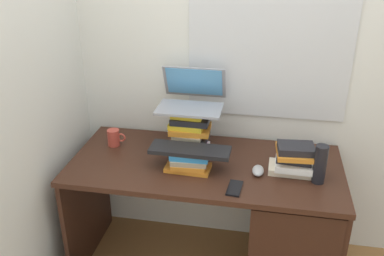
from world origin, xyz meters
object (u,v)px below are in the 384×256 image
(book_stack_tall, at_px, (190,129))
(water_bottle, at_px, (320,164))
(computer_mouse, at_px, (258,171))
(keyboard, at_px, (190,150))
(cell_phone, at_px, (235,188))
(desk, at_px, (270,222))
(book_stack_side, at_px, (294,159))
(laptop, at_px, (192,97))
(book_stack_keyboard_riser, at_px, (190,160))
(mug, at_px, (114,138))

(book_stack_tall, distance_m, water_bottle, 0.73)
(book_stack_tall, relative_size, computer_mouse, 2.35)
(book_stack_tall, height_order, water_bottle, book_stack_tall)
(keyboard, xyz_separation_m, cell_phone, (0.25, -0.15, -0.11))
(desk, height_order, book_stack_side, book_stack_side)
(book_stack_tall, xyz_separation_m, book_stack_side, (0.57, -0.15, -0.05))
(book_stack_side, height_order, laptop, laptop)
(desk, relative_size, computer_mouse, 14.12)
(water_bottle, relative_size, cell_phone, 1.50)
(desk, distance_m, cell_phone, 0.43)
(keyboard, relative_size, water_bottle, 2.06)
(book_stack_keyboard_riser, distance_m, mug, 0.52)
(cell_phone, bearing_deg, keyboard, 153.54)
(desk, bearing_deg, book_stack_tall, 160.83)
(laptop, height_order, cell_phone, laptop)
(mug, bearing_deg, keyboard, -20.81)
(book_stack_keyboard_riser, height_order, water_bottle, water_bottle)
(laptop, distance_m, computer_mouse, 0.56)
(mug, xyz_separation_m, cell_phone, (0.74, -0.34, -0.04))
(book_stack_tall, relative_size, book_stack_keyboard_riser, 1.02)
(book_stack_side, height_order, cell_phone, book_stack_side)
(book_stack_tall, bearing_deg, book_stack_side, -15.11)
(desk, bearing_deg, cell_phone, -133.65)
(book_stack_keyboard_riser, bearing_deg, water_bottle, -1.21)
(mug, bearing_deg, laptop, 12.33)
(desk, xyz_separation_m, book_stack_keyboard_riser, (-0.45, -0.05, 0.38))
(book_stack_keyboard_riser, relative_size, laptop, 0.67)
(book_stack_keyboard_riser, height_order, keyboard, keyboard)
(book_stack_keyboard_riser, xyz_separation_m, laptop, (-0.04, 0.28, 0.24))
(book_stack_tall, xyz_separation_m, book_stack_keyboard_riser, (0.04, -0.21, -0.08))
(book_stack_keyboard_riser, bearing_deg, desk, 5.88)
(book_stack_keyboard_riser, xyz_separation_m, water_bottle, (0.66, -0.01, 0.05))
(mug, bearing_deg, book_stack_side, -6.74)
(desk, relative_size, keyboard, 3.50)
(cell_phone, bearing_deg, book_stack_keyboard_riser, 153.08)
(water_bottle, bearing_deg, desk, 164.18)
(book_stack_keyboard_riser, relative_size, cell_phone, 1.76)
(desk, height_order, water_bottle, water_bottle)
(keyboard, bearing_deg, laptop, 99.91)
(laptop, bearing_deg, book_stack_side, -20.66)
(desk, xyz_separation_m, mug, (-0.93, 0.13, 0.38))
(book_stack_tall, relative_size, laptop, 0.68)
(book_stack_keyboard_riser, distance_m, water_bottle, 0.66)
(book_stack_side, distance_m, mug, 1.03)
(laptop, xyz_separation_m, mug, (-0.44, -0.10, -0.25))
(book_stack_side, distance_m, keyboard, 0.54)
(keyboard, height_order, cell_phone, keyboard)
(book_stack_side, xyz_separation_m, laptop, (-0.58, 0.22, 0.22))
(mug, bearing_deg, book_stack_keyboard_riser, -20.45)
(water_bottle, bearing_deg, cell_phone, -160.61)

